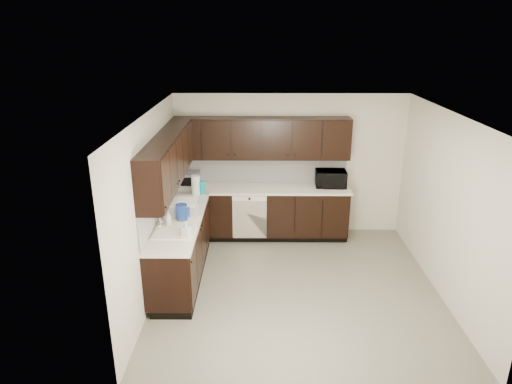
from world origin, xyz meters
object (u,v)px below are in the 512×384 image
at_px(storage_bin, 178,208).
at_px(blue_pitcher, 182,213).
at_px(toaster_oven, 189,179).
at_px(sink, 176,232).
at_px(microwave, 331,179).

height_order(storage_bin, blue_pitcher, blue_pitcher).
relative_size(toaster_oven, blue_pitcher, 1.51).
bearing_deg(toaster_oven, blue_pitcher, -90.65).
xyz_separation_m(sink, microwave, (2.38, 1.75, 0.20)).
height_order(toaster_oven, blue_pitcher, blue_pitcher).
bearing_deg(microwave, toaster_oven, -179.31).
height_order(sink, blue_pitcher, sink).
relative_size(sink, blue_pitcher, 3.33).
height_order(microwave, storage_bin, microwave).
relative_size(sink, storage_bin, 1.57).
relative_size(storage_bin, blue_pitcher, 2.12).
bearing_deg(blue_pitcher, sink, -106.02).
distance_m(sink, storage_bin, 0.49).
bearing_deg(storage_bin, blue_pitcher, -68.16).
xyz_separation_m(sink, blue_pitcher, (0.04, 0.24, 0.18)).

